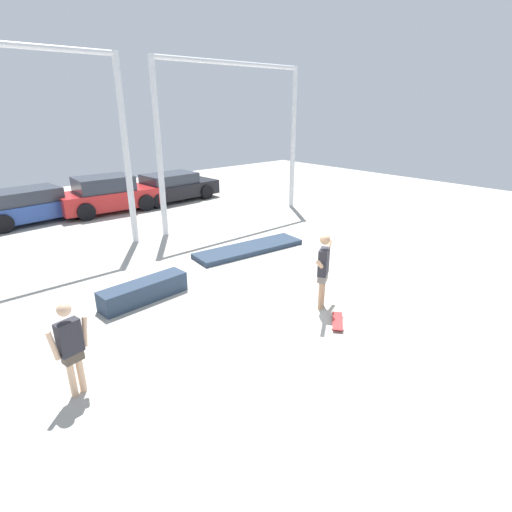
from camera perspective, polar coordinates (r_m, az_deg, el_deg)
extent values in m
plane|color=#B2ADA3|center=(9.26, 4.06, -6.77)|extent=(36.00, 36.00, 0.00)
cylinder|color=tan|center=(8.94, 9.28, -5.16)|extent=(0.12, 0.12, 0.81)
cylinder|color=tan|center=(9.09, 9.47, -4.73)|extent=(0.12, 0.12, 0.81)
cube|color=slate|center=(8.88, 9.50, -2.99)|extent=(0.37, 0.31, 0.18)
cube|color=#26262D|center=(8.74, 9.64, -0.82)|extent=(0.42, 0.35, 0.59)
sphere|color=tan|center=(8.57, 9.85, 2.34)|extent=(0.22, 0.22, 0.22)
cylinder|color=tan|center=(8.27, 9.10, -1.21)|extent=(0.49, 0.32, 0.34)
cylinder|color=tan|center=(9.13, 10.22, 0.86)|extent=(0.49, 0.32, 0.34)
cube|color=red|center=(8.58, 11.57, -9.04)|extent=(0.72, 0.64, 0.01)
cylinder|color=silver|center=(8.82, 10.81, -8.42)|extent=(0.06, 0.06, 0.05)
cylinder|color=silver|center=(8.83, 12.22, -8.50)|extent=(0.06, 0.06, 0.05)
cylinder|color=silver|center=(8.37, 10.83, -10.12)|extent=(0.06, 0.06, 0.05)
cylinder|color=silver|center=(8.39, 12.33, -10.19)|extent=(0.06, 0.06, 0.05)
cube|color=#28384C|center=(9.65, -15.72, -4.83)|extent=(2.11, 0.68, 0.47)
cube|color=#28384C|center=(12.44, -0.99, 1.05)|extent=(3.63, 1.33, 0.15)
cylinder|color=silver|center=(13.32, -18.06, 13.72)|extent=(0.20, 0.20, 5.72)
cylinder|color=silver|center=(13.81, -13.70, 14.35)|extent=(0.20, 0.20, 5.72)
cylinder|color=silver|center=(17.68, 5.33, 16.13)|extent=(0.20, 0.20, 5.72)
cylinder|color=silver|center=(15.54, -3.26, 25.82)|extent=(6.33, 0.16, 0.16)
cube|color=#284793|center=(17.80, -29.25, 5.87)|extent=(4.33, 2.06, 0.61)
cube|color=#2D333D|center=(17.64, -30.08, 7.48)|extent=(2.44, 1.75, 0.50)
cylinder|color=black|center=(18.99, -26.29, 6.68)|extent=(0.69, 0.28, 0.67)
cylinder|color=black|center=(17.50, -24.30, 5.94)|extent=(0.69, 0.28, 0.67)
cylinder|color=black|center=(16.73, -32.40, 3.90)|extent=(0.69, 0.28, 0.67)
cube|color=red|center=(18.14, -20.20, 7.69)|extent=(4.10, 1.94, 0.72)
cube|color=#2D333D|center=(17.97, -20.95, 9.63)|extent=(2.29, 1.71, 0.59)
cylinder|color=black|center=(19.37, -17.47, 8.15)|extent=(0.71, 0.26, 0.70)
cylinder|color=black|center=(17.83, -15.44, 7.33)|extent=(0.71, 0.26, 0.70)
cylinder|color=black|center=(18.65, -24.59, 6.77)|extent=(0.71, 0.26, 0.70)
cylinder|color=black|center=(17.05, -23.11, 5.81)|extent=(0.71, 0.26, 0.70)
cube|color=black|center=(19.50, -11.71, 9.23)|extent=(4.34, 1.93, 0.64)
cube|color=#2D333D|center=(19.31, -12.26, 10.75)|extent=(2.42, 1.68, 0.47)
cylinder|color=black|center=(20.92, -9.92, 9.65)|extent=(0.69, 0.26, 0.68)
cylinder|color=black|center=(19.62, -7.10, 9.07)|extent=(0.69, 0.26, 0.68)
cylinder|color=black|center=(19.56, -16.26, 8.37)|extent=(0.69, 0.26, 0.68)
cylinder|color=black|center=(18.17, -13.69, 7.70)|extent=(0.69, 0.26, 0.68)
cylinder|color=#DBAD89|center=(7.06, -23.79, -14.78)|extent=(0.11, 0.11, 0.75)
cylinder|color=#DBAD89|center=(7.01, -24.86, -15.24)|extent=(0.11, 0.11, 0.75)
cube|color=#4C4238|center=(6.87, -24.71, -12.87)|extent=(0.32, 0.22, 0.16)
cube|color=#26262D|center=(6.70, -25.14, -10.48)|extent=(0.37, 0.24, 0.54)
sphere|color=#DBAD89|center=(6.49, -25.78, -6.90)|extent=(0.21, 0.21, 0.21)
cylinder|color=#DBAD89|center=(6.80, -23.29, -9.85)|extent=(0.16, 0.11, 0.50)
cylinder|color=#DBAD89|center=(6.63, -27.02, -11.34)|extent=(0.16, 0.11, 0.50)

